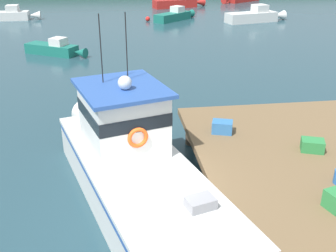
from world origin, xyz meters
The scene contains 11 objects.
ground_plane centered at (0.00, 0.00, 0.00)m, with size 200.00×200.00×0.00m, color #23424C.
dock centered at (4.80, 0.00, 1.07)m, with size 6.00×9.00×1.20m.
main_fishing_boat centered at (0.04, 1.14, 1.01)m, with size 4.72×9.91×4.80m.
crate_stack_mid_dock centered at (2.81, 2.36, 1.38)m, with size 0.60×0.44×0.36m, color #3370B2.
crate_stack_near_edge centered at (4.95, 0.86, 1.36)m, with size 0.60×0.44×0.33m, color #2D8442.
moored_boat_off_the_point centered at (12.63, 27.79, 0.52)m, with size 6.00×2.59×1.50m.
moored_boat_far_left centered at (5.54, 29.61, 0.43)m, with size 4.29×3.97×1.24m.
moored_boat_near_channel centered at (-3.94, 17.77, 0.38)m, with size 4.11×2.97×1.09m.
moored_boat_far_right centered at (-9.71, 31.80, 0.46)m, with size 5.31×1.41×1.35m.
moored_boat_mid_harbor centered at (7.21, 38.06, 0.53)m, with size 6.15×2.71×1.54m.
mooring_buoy_outer centered at (2.98, 29.42, 0.21)m, with size 0.42×0.42×0.42m, color red.
Camera 1 is at (-0.30, -8.41, 6.35)m, focal length 43.38 mm.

